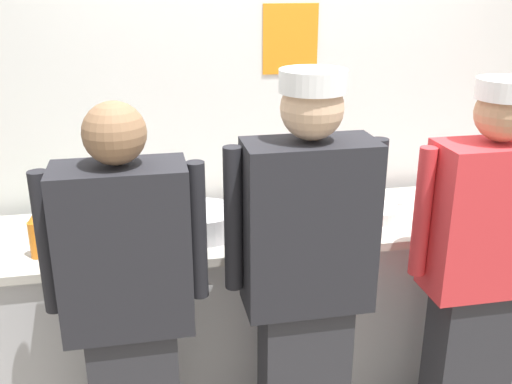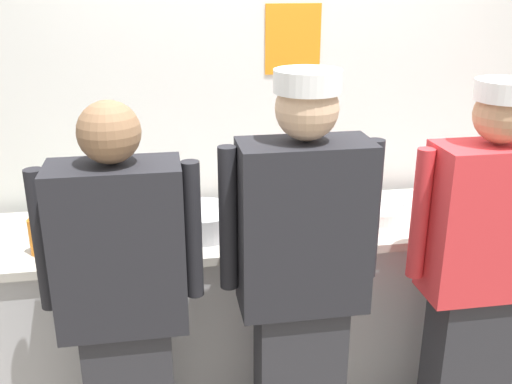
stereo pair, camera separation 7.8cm
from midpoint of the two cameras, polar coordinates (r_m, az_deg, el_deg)
The scene contains 17 objects.
wall_back at distance 3.20m, azimuth 1.57°, elevation 9.22°, with size 4.62×0.11×2.90m.
prep_counter at distance 3.12m, azimuth 3.08°, elevation -10.60°, with size 2.95×0.68×0.92m.
chef_near_left at distance 2.32m, azimuth -11.62°, elevation -10.73°, with size 0.61×0.24×1.67m.
chef_center at distance 2.34m, azimuth 5.39°, elevation -8.49°, with size 0.63×0.24×1.76m.
chef_far_right at distance 2.66m, azimuth 21.56°, elevation -7.05°, with size 0.61×0.24×1.70m.
plate_stack_front at distance 2.99m, azimuth 12.66°, elevation -2.13°, with size 0.20×0.20×0.06m.
plate_stack_rear at distance 2.87m, azimuth -17.77°, elevation -3.44°, with size 0.23×0.23×0.07m.
mixing_bowl_steel at distance 2.77m, azimuth -4.29°, elevation -2.83°, with size 0.32×0.32×0.12m, color #B7BABF.
sheet_tray at distance 3.23m, azimuth 20.55°, elevation -1.60°, with size 0.40×0.34×0.02m, color #B7BABF.
squeeze_bottle_primary at distance 2.70m, azimuth -19.76°, elevation -3.86°, with size 0.06×0.06×0.20m.
squeeze_bottle_secondary at distance 3.03m, azimuth -19.03°, elevation -1.10°, with size 0.06×0.06×0.20m.
squeeze_bottle_spare at distance 3.03m, azimuth 9.80°, elevation -0.26°, with size 0.06×0.06×0.20m.
ramekin_orange_sauce at distance 2.74m, azimuth 2.72°, elevation -3.76°, with size 0.11×0.11×0.05m.
ramekin_red_sauce at distance 2.89m, azimuth -9.69°, elevation -2.83°, with size 0.09×0.09×0.04m.
ramekin_yellow_sauce at distance 2.86m, azimuth 4.95°, elevation -2.88°, with size 0.09×0.09×0.04m.
ramekin_green_sauce at distance 2.69m, azimuth -10.34°, elevation -4.73°, with size 0.11×0.11×0.04m.
chefs_knife at distance 3.16m, azimuth 12.07°, elevation -1.33°, with size 0.27×0.03×0.02m.
Camera 2 is at (-0.57, -2.26, 2.07)m, focal length 41.45 mm.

